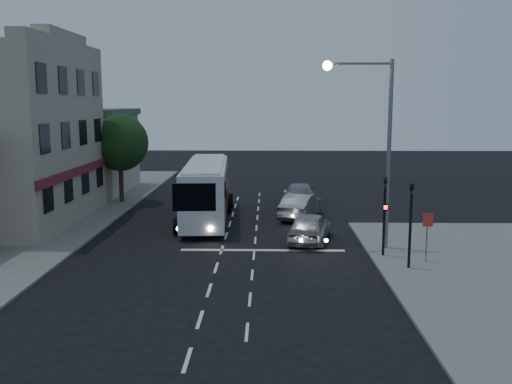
{
  "coord_description": "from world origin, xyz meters",
  "views": [
    {
      "loc": [
        2.24,
        -24.97,
        7.14
      ],
      "look_at": [
        1.59,
        6.29,
        2.2
      ],
      "focal_mm": 40.0,
      "sensor_mm": 36.0,
      "label": 1
    }
  ],
  "objects_px": {
    "tour_bus": "(206,189)",
    "car_sedan_b": "(300,194)",
    "streetlight": "(376,132)",
    "regulatory_sign": "(427,229)",
    "traffic_signal_main": "(385,206)",
    "car_sedan_a": "(301,206)",
    "street_tree": "(120,140)",
    "traffic_signal_side": "(411,215)",
    "car_suv": "(310,227)"
  },
  "relations": [
    {
      "from": "car_sedan_a",
      "to": "regulatory_sign",
      "type": "bearing_deg",
      "value": 134.53
    },
    {
      "from": "traffic_signal_side",
      "to": "streetlight",
      "type": "relative_size",
      "value": 0.46
    },
    {
      "from": "traffic_signal_main",
      "to": "traffic_signal_side",
      "type": "xyz_separation_m",
      "value": [
        0.7,
        -1.98,
        0.0
      ]
    },
    {
      "from": "street_tree",
      "to": "car_sedan_b",
      "type": "bearing_deg",
      "value": -0.92
    },
    {
      "from": "tour_bus",
      "to": "regulatory_sign",
      "type": "bearing_deg",
      "value": -44.68
    },
    {
      "from": "tour_bus",
      "to": "car_suv",
      "type": "height_order",
      "value": "tour_bus"
    },
    {
      "from": "traffic_signal_side",
      "to": "regulatory_sign",
      "type": "height_order",
      "value": "traffic_signal_side"
    },
    {
      "from": "car_suv",
      "to": "car_sedan_a",
      "type": "xyz_separation_m",
      "value": [
        -0.13,
        6.02,
        0.0
      ]
    },
    {
      "from": "tour_bus",
      "to": "street_tree",
      "type": "relative_size",
      "value": 1.88
    },
    {
      "from": "tour_bus",
      "to": "car_sedan_a",
      "type": "height_order",
      "value": "tour_bus"
    },
    {
      "from": "traffic_signal_main",
      "to": "streetlight",
      "type": "relative_size",
      "value": 0.46
    },
    {
      "from": "car_sedan_a",
      "to": "traffic_signal_side",
      "type": "xyz_separation_m",
      "value": [
        4.01,
        -11.02,
        1.64
      ]
    },
    {
      "from": "tour_bus",
      "to": "traffic_signal_side",
      "type": "height_order",
      "value": "traffic_signal_side"
    },
    {
      "from": "traffic_signal_side",
      "to": "car_suv",
      "type": "bearing_deg",
      "value": 127.78
    },
    {
      "from": "tour_bus",
      "to": "car_sedan_b",
      "type": "relative_size",
      "value": 2.26
    },
    {
      "from": "traffic_signal_main",
      "to": "car_sedan_b",
      "type": "bearing_deg",
      "value": 102.46
    },
    {
      "from": "car_suv",
      "to": "regulatory_sign",
      "type": "relative_size",
      "value": 2.06
    },
    {
      "from": "car_sedan_a",
      "to": "street_tree",
      "type": "height_order",
      "value": "street_tree"
    },
    {
      "from": "traffic_signal_side",
      "to": "street_tree",
      "type": "distance_m",
      "value": 23.24
    },
    {
      "from": "car_suv",
      "to": "car_sedan_a",
      "type": "distance_m",
      "value": 6.02
    },
    {
      "from": "car_sedan_b",
      "to": "traffic_signal_main",
      "type": "distance_m",
      "value": 14.48
    },
    {
      "from": "traffic_signal_main",
      "to": "regulatory_sign",
      "type": "distance_m",
      "value": 2.14
    },
    {
      "from": "traffic_signal_main",
      "to": "regulatory_sign",
      "type": "xyz_separation_m",
      "value": [
        1.7,
        -1.01,
        -0.82
      ]
    },
    {
      "from": "tour_bus",
      "to": "traffic_signal_main",
      "type": "relative_size",
      "value": 2.84
    },
    {
      "from": "tour_bus",
      "to": "traffic_signal_main",
      "type": "height_order",
      "value": "traffic_signal_main"
    },
    {
      "from": "car_suv",
      "to": "regulatory_sign",
      "type": "bearing_deg",
      "value": 153.7
    },
    {
      "from": "traffic_signal_main",
      "to": "street_tree",
      "type": "bearing_deg",
      "value": 137.97
    },
    {
      "from": "car_sedan_b",
      "to": "streetlight",
      "type": "bearing_deg",
      "value": 101.95
    },
    {
      "from": "car_sedan_a",
      "to": "tour_bus",
      "type": "bearing_deg",
      "value": 23.22
    },
    {
      "from": "car_sedan_b",
      "to": "traffic_signal_main",
      "type": "bearing_deg",
      "value": 101.7
    },
    {
      "from": "car_suv",
      "to": "traffic_signal_main",
      "type": "relative_size",
      "value": 1.11
    },
    {
      "from": "car_suv",
      "to": "car_sedan_a",
      "type": "relative_size",
      "value": 0.96
    },
    {
      "from": "car_sedan_a",
      "to": "car_sedan_b",
      "type": "xyz_separation_m",
      "value": [
        0.21,
        5.0,
        -0.03
      ]
    },
    {
      "from": "traffic_signal_main",
      "to": "traffic_signal_side",
      "type": "relative_size",
      "value": 1.0
    },
    {
      "from": "streetlight",
      "to": "street_tree",
      "type": "bearing_deg",
      "value": 140.49
    },
    {
      "from": "car_sedan_a",
      "to": "traffic_signal_main",
      "type": "distance_m",
      "value": 9.77
    },
    {
      "from": "tour_bus",
      "to": "street_tree",
      "type": "bearing_deg",
      "value": 136.19
    },
    {
      "from": "car_sedan_a",
      "to": "traffic_signal_side",
      "type": "bearing_deg",
      "value": 128.05
    },
    {
      "from": "car_suv",
      "to": "streetlight",
      "type": "relative_size",
      "value": 0.5
    },
    {
      "from": "car_sedan_b",
      "to": "streetlight",
      "type": "xyz_separation_m",
      "value": [
        2.85,
        -12.62,
        4.99
      ]
    },
    {
      "from": "traffic_signal_side",
      "to": "street_tree",
      "type": "height_order",
      "value": "street_tree"
    },
    {
      "from": "regulatory_sign",
      "to": "car_suv",
      "type": "bearing_deg",
      "value": 140.37
    },
    {
      "from": "car_sedan_a",
      "to": "car_sedan_b",
      "type": "distance_m",
      "value": 5.0
    },
    {
      "from": "traffic_signal_main",
      "to": "street_tree",
      "type": "relative_size",
      "value": 0.66
    },
    {
      "from": "tour_bus",
      "to": "regulatory_sign",
      "type": "height_order",
      "value": "tour_bus"
    },
    {
      "from": "street_tree",
      "to": "tour_bus",
      "type": "bearing_deg",
      "value": -40.54
    },
    {
      "from": "streetlight",
      "to": "regulatory_sign",
      "type": "bearing_deg",
      "value": -51.25
    },
    {
      "from": "car_sedan_a",
      "to": "regulatory_sign",
      "type": "distance_m",
      "value": 11.26
    },
    {
      "from": "traffic_signal_main",
      "to": "regulatory_sign",
      "type": "relative_size",
      "value": 1.86
    },
    {
      "from": "traffic_signal_main",
      "to": "tour_bus",
      "type": "bearing_deg",
      "value": 136.92
    }
  ]
}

